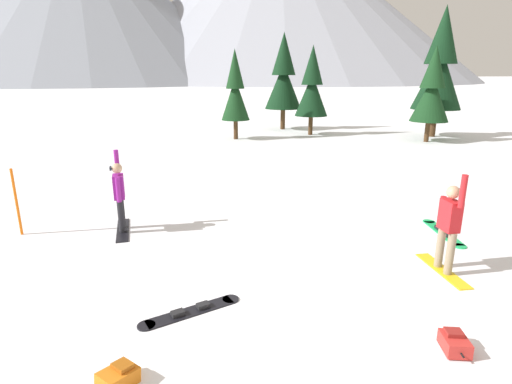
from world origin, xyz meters
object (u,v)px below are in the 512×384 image
at_px(snowboarder_midground, 119,195).
at_px(pine_tree_leaning, 284,77).
at_px(loose_snowboard_near_left, 191,311).
at_px(backpack_orange, 118,377).
at_px(backpack_red, 455,343).
at_px(pine_tree_tall, 432,90).
at_px(loose_snowboard_far_spare, 443,233).
at_px(pine_tree_young, 235,91).
at_px(snowboarder_foreground, 449,226).
at_px(pine_tree_twin, 440,67).
at_px(trail_marker_pole, 17,202).
at_px(pine_tree_short, 312,87).

relative_size(snowboarder_midground, pine_tree_leaning, 0.31).
xyz_separation_m(loose_snowboard_near_left, backpack_orange, (-0.92, -1.45, 0.11)).
distance_m(snowboarder_midground, backpack_red, 7.51).
height_order(backpack_red, pine_tree_tall, pine_tree_tall).
distance_m(loose_snowboard_far_spare, pine_tree_young, 15.81).
bearing_deg(pine_tree_young, snowboarder_midground, -108.88).
bearing_deg(snowboarder_foreground, pine_tree_twin, 57.46).
relative_size(snowboarder_foreground, pine_tree_leaning, 0.32).
height_order(backpack_orange, pine_tree_twin, pine_tree_twin).
bearing_deg(backpack_red, loose_snowboard_near_left, 155.60).
bearing_deg(backpack_orange, loose_snowboard_near_left, 57.77).
relative_size(backpack_orange, backpack_red, 1.00).
height_order(backpack_red, trail_marker_pole, trail_marker_pole).
bearing_deg(pine_tree_short, pine_tree_twin, -16.09).
xyz_separation_m(snowboarder_foreground, pine_tree_leaning, (2.07, 20.78, 2.47)).
distance_m(pine_tree_short, pine_tree_young, 4.85).
bearing_deg(loose_snowboard_near_left, pine_tree_young, 79.77).
height_order(loose_snowboard_far_spare, pine_tree_short, pine_tree_short).
height_order(loose_snowboard_far_spare, backpack_red, backpack_red).
height_order(pine_tree_twin, pine_tree_tall, pine_tree_twin).
height_order(loose_snowboard_near_left, pine_tree_young, pine_tree_young).
height_order(snowboarder_foreground, backpack_red, snowboarder_foreground).
xyz_separation_m(loose_snowboard_far_spare, pine_tree_young, (-2.88, 15.31, 2.70)).
bearing_deg(backpack_orange, pine_tree_leaning, 71.02).
distance_m(pine_tree_young, pine_tree_tall, 10.72).
xyz_separation_m(loose_snowboard_near_left, pine_tree_twin, (14.97, 16.40, 3.99)).
bearing_deg(pine_tree_leaning, snowboarder_midground, -115.80).
xyz_separation_m(loose_snowboard_far_spare, backpack_red, (-2.50, -3.88, 0.10)).
height_order(backpack_orange, pine_tree_leaning, pine_tree_leaning).
relative_size(pine_tree_short, pine_tree_tall, 1.03).
relative_size(backpack_orange, pine_tree_young, 0.11).
relative_size(snowboarder_foreground, pine_tree_tall, 0.39).
bearing_deg(pine_tree_tall, backpack_orange, -131.77).
height_order(snowboarder_foreground, loose_snowboard_far_spare, snowboarder_foreground).
distance_m(backpack_orange, pine_tree_young, 19.65).
bearing_deg(pine_tree_leaning, pine_tree_tall, -45.35).
distance_m(loose_snowboard_far_spare, backpack_red, 4.62).
bearing_deg(pine_tree_twin, snowboarder_foreground, -122.54).
xyz_separation_m(trail_marker_pole, pine_tree_twin, (18.81, 12.33, 3.21)).
bearing_deg(snowboarder_foreground, pine_tree_leaning, 84.31).
xyz_separation_m(pine_tree_short, pine_tree_young, (-4.78, -0.84, -0.16)).
height_order(snowboarder_midground, pine_tree_twin, pine_tree_twin).
bearing_deg(snowboarder_foreground, loose_snowboard_far_spare, 55.16).
bearing_deg(pine_tree_tall, pine_tree_young, 164.24).
distance_m(backpack_orange, pine_tree_short, 21.94).
height_order(backpack_orange, pine_tree_short, pine_tree_short).
bearing_deg(backpack_red, pine_tree_twin, 57.63).
height_order(backpack_red, pine_tree_twin, pine_tree_twin).
xyz_separation_m(pine_tree_leaning, pine_tree_twin, (8.05, -4.93, 0.61)).
xyz_separation_m(pine_tree_leaning, pine_tree_tall, (6.57, -6.65, -0.62)).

